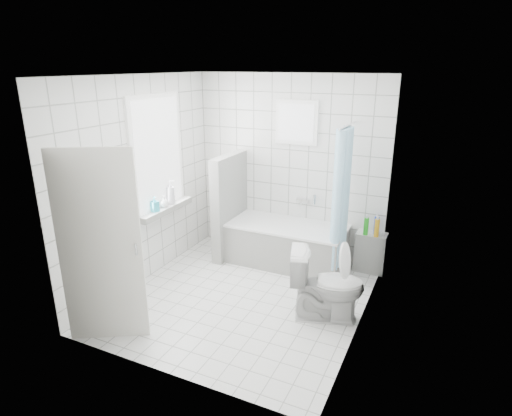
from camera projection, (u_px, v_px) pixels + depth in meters
The scene contains 19 objects.
ground at pixel (243, 297), 5.22m from camera, with size 3.00×3.00×0.00m, color white.
ceiling at pixel (241, 75), 4.39m from camera, with size 3.00×3.00×0.00m, color white.
wall_back at pixel (289, 168), 6.09m from camera, with size 2.80×0.02×2.60m, color white.
wall_front at pixel (160, 244), 3.52m from camera, with size 2.80×0.02×2.60m, color white.
wall_left at pixel (142, 182), 5.37m from camera, with size 0.02×3.00×2.60m, color white.
wall_right at pixel (367, 213), 4.25m from camera, with size 0.02×3.00×2.60m, color white.
window_left at pixel (158, 154), 5.51m from camera, with size 0.01×0.90×1.40m, color white.
window_back at pixel (296, 123), 5.81m from camera, with size 0.50×0.01×0.50m, color white.
window_sill at pixel (165, 209), 5.73m from camera, with size 0.18×1.02×0.08m, color white.
door at pixel (100, 249), 4.17m from camera, with size 0.04×0.80×2.00m, color silver.
bathtub at pixel (287, 244), 6.04m from camera, with size 1.63×0.77×0.58m.
partition_wall at pixel (230, 206), 6.21m from camera, with size 0.15×0.85×1.50m, color white.
tiled_ledge at pixel (370, 252), 5.82m from camera, with size 0.40×0.24×0.55m, color white.
toilet at pixel (327, 285), 4.69m from camera, with size 0.46×0.80×0.82m, color silver.
curtain_rod at pixel (348, 126), 5.17m from camera, with size 0.02×0.02×0.80m, color silver.
shower_curtain at pixel (340, 199), 5.35m from camera, with size 0.14×0.48×1.78m, color #4AABDA, non-canonical shape.
tub_faucet at pixel (303, 201), 6.11m from camera, with size 0.18×0.06×0.06m, color silver.
sill_bottles at pixel (166, 197), 5.69m from camera, with size 0.17×0.49×0.33m.
ledge_bottles at pixel (373, 227), 5.64m from camera, with size 0.21×0.16×0.24m.
Camera 1 is at (2.09, -4.10, 2.72)m, focal length 30.00 mm.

